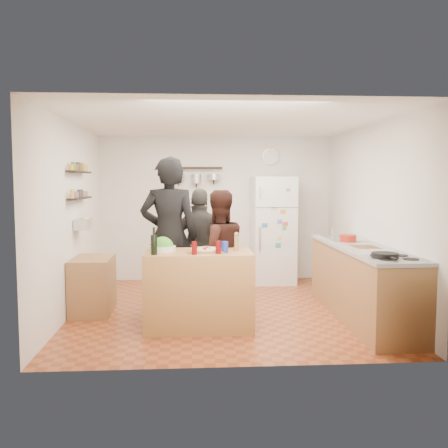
{
  "coord_description": "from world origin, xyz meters",
  "views": [
    {
      "loc": [
        -0.45,
        -6.6,
        1.74
      ],
      "look_at": [
        0.0,
        0.1,
        1.15
      ],
      "focal_mm": 40.0,
      "sensor_mm": 36.0,
      "label": 1
    }
  ],
  "objects": [
    {
      "name": "prep_island",
      "position": [
        -0.36,
        -0.82,
        0.46
      ],
      "size": [
        1.25,
        0.72,
        0.91
      ],
      "primitive_type": "cube",
      "color": "#A5763C",
      "rests_on": "floor"
    },
    {
      "name": "skillet",
      "position": [
        1.6,
        -1.51,
        0.95
      ],
      "size": [
        0.29,
        0.29,
        0.05
      ],
      "primitive_type": "cylinder",
      "color": "black",
      "rests_on": "stove_top"
    },
    {
      "name": "salt_canister",
      "position": [
        -0.06,
        -0.94,
        0.98
      ],
      "size": [
        0.08,
        0.08,
        0.13
      ],
      "primitive_type": "cylinder",
      "color": "navy",
      "rests_on": "prep_island"
    },
    {
      "name": "fridge",
      "position": [
        0.95,
        1.75,
        0.9
      ],
      "size": [
        0.7,
        0.68,
        1.8
      ],
      "primitive_type": "cube",
      "color": "white",
      "rests_on": "floor"
    },
    {
      "name": "person_left",
      "position": [
        -0.73,
        -0.22,
        1.02
      ],
      "size": [
        0.76,
        0.51,
        2.04
      ],
      "primitive_type": "imported",
      "rotation": [
        0.0,
        0.0,
        3.11
      ],
      "color": "black",
      "rests_on": "floor"
    },
    {
      "name": "pizza",
      "position": [
        -0.28,
        -0.84,
        0.94
      ],
      "size": [
        0.34,
        0.34,
        0.02
      ],
      "primitive_type": "cylinder",
      "color": "#D8B78E",
      "rests_on": "pizza_board"
    },
    {
      "name": "pepper_mill",
      "position": [
        0.09,
        -0.77,
        1.0
      ],
      "size": [
        0.05,
        0.05,
        0.17
      ],
      "primitive_type": "cylinder",
      "color": "olive",
      "rests_on": "prep_island"
    },
    {
      "name": "pot_rack",
      "position": [
        -0.35,
        2.0,
        1.95
      ],
      "size": [
        0.9,
        0.04,
        0.04
      ],
      "primitive_type": "cube",
      "color": "black",
      "rests_on": "back_wall"
    },
    {
      "name": "wine_glass_far",
      "position": [
        -0.14,
        -1.02,
        0.99
      ],
      "size": [
        0.06,
        0.06,
        0.15
      ],
      "primitive_type": "cylinder",
      "color": "#540709",
      "rests_on": "prep_island"
    },
    {
      "name": "spice_shelf_upper",
      "position": [
        -1.93,
        0.2,
        1.85
      ],
      "size": [
        0.12,
        1.0,
        0.02
      ],
      "primitive_type": "cube",
      "color": "black",
      "rests_on": "left_wall"
    },
    {
      "name": "counter_run",
      "position": [
        1.7,
        -0.55,
        0.45
      ],
      "size": [
        0.63,
        2.63,
        0.9
      ],
      "primitive_type": "cube",
      "color": "#9E7042",
      "rests_on": "floor"
    },
    {
      "name": "room_shell",
      "position": [
        0.0,
        0.39,
        1.25
      ],
      "size": [
        4.2,
        4.2,
        4.2
      ],
      "color": "brown",
      "rests_on": "ground"
    },
    {
      "name": "red_bowl",
      "position": [
        1.65,
        -0.1,
        0.97
      ],
      "size": [
        0.22,
        0.22,
        0.09
      ],
      "primitive_type": "cylinder",
      "color": "#9E2012",
      "rests_on": "counter_run"
    },
    {
      "name": "salad_bowl",
      "position": [
        -0.78,
        -0.77,
        0.94
      ],
      "size": [
        0.31,
        0.31,
        0.06
      ],
      "primitive_type": "cylinder",
      "color": "silver",
      "rests_on": "prep_island"
    },
    {
      "name": "sink",
      "position": [
        1.7,
        0.3,
        0.92
      ],
      "size": [
        0.5,
        0.8,
        0.03
      ],
      "primitive_type": "cube",
      "color": "silver",
      "rests_on": "counter_run"
    },
    {
      "name": "wine_bottle",
      "position": [
        -0.86,
        -1.04,
        1.02
      ],
      "size": [
        0.07,
        0.07,
        0.22
      ],
      "primitive_type": "cylinder",
      "color": "black",
      "rests_on": "prep_island"
    },
    {
      "name": "wine_glass_near",
      "position": [
        -0.41,
        -1.06,
        0.98
      ],
      "size": [
        0.06,
        0.06,
        0.15
      ],
      "primitive_type": "cylinder",
      "color": "#540707",
      "rests_on": "prep_island"
    },
    {
      "name": "wall_clock",
      "position": [
        0.95,
        2.08,
        2.15
      ],
      "size": [
        0.3,
        0.03,
        0.3
      ],
      "primitive_type": "cylinder",
      "rotation": [
        1.57,
        0.0,
        0.0
      ],
      "color": "silver",
      "rests_on": "back_wall"
    },
    {
      "name": "cutting_board",
      "position": [
        1.7,
        -0.63,
        0.91
      ],
      "size": [
        0.3,
        0.4,
        0.02
      ],
      "primitive_type": "cube",
      "color": "brown",
      "rests_on": "counter_run"
    },
    {
      "name": "stove_top",
      "position": [
        1.7,
        -1.5,
        0.91
      ],
      "size": [
        0.6,
        0.62,
        0.02
      ],
      "primitive_type": "cube",
      "color": "white",
      "rests_on": "counter_run"
    },
    {
      "name": "side_table",
      "position": [
        -1.74,
        -0.05,
        0.36
      ],
      "size": [
        0.5,
        0.8,
        0.73
      ],
      "primitive_type": "cube",
      "color": "#A06A43",
      "rests_on": "floor"
    },
    {
      "name": "person_center",
      "position": [
        -0.11,
        -0.33,
        0.81
      ],
      "size": [
        0.92,
        0.8,
        1.62
      ],
      "primitive_type": "imported",
      "rotation": [
        0.0,
        0.0,
        3.42
      ],
      "color": "black",
      "rests_on": "floor"
    },
    {
      "name": "produce_basket",
      "position": [
        -1.9,
        0.2,
        1.15
      ],
      "size": [
        0.18,
        0.35,
        0.14
      ],
      "primitive_type": "cube",
      "color": "silver",
      "rests_on": "left_wall"
    },
    {
      "name": "person_back",
      "position": [
        -0.31,
        0.16,
        0.82
      ],
      "size": [
        1.01,
        0.55,
        1.63
      ],
      "primitive_type": "imported",
      "rotation": [
        0.0,
        0.0,
        2.98
      ],
      "color": "#2D2B28",
      "rests_on": "floor"
    },
    {
      "name": "pizza_board",
      "position": [
        -0.28,
        -0.84,
        0.92
      ],
      "size": [
        0.42,
        0.34,
        0.02
      ],
      "primitive_type": "cube",
      "color": "brown",
      "rests_on": "prep_island"
    },
    {
      "name": "spice_shelf_lower",
      "position": [
        -1.93,
        0.2,
        1.5
      ],
      "size": [
        0.12,
        1.0,
        0.02
      ],
      "primitive_type": "cube",
      "color": "black",
      "rests_on": "left_wall"
    }
  ]
}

